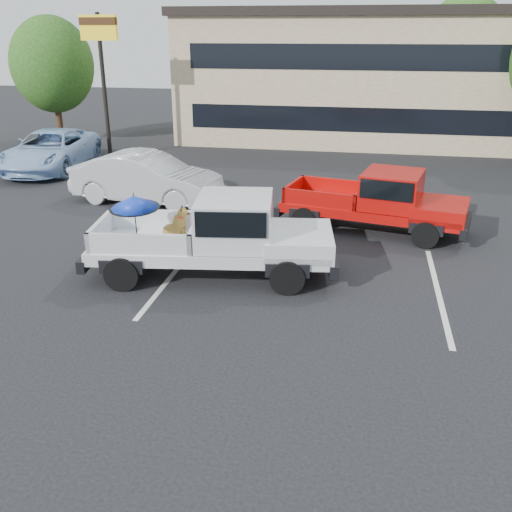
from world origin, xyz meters
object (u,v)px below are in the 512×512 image
object	(u,v)px
tree_back	(463,48)
silver_pickup	(224,232)
motel_sign	(100,47)
tree_left	(52,65)
silver_sedan	(147,178)
red_pickup	(385,199)
blue_suv	(51,150)

from	to	relation	value
tree_back	silver_pickup	distance (m)	23.55
motel_sign	tree_left	distance (m)	5.08
silver_pickup	tree_back	bearing A→B (deg)	62.77
motel_sign	tree_left	size ratio (longest dim) A/B	1.00
tree_left	silver_sedan	bearing A→B (deg)	-49.20
silver_pickup	silver_sedan	distance (m)	6.63
motel_sign	silver_pickup	world-z (taller)	motel_sign
motel_sign	tree_back	world-z (taller)	tree_back
motel_sign	tree_back	bearing A→B (deg)	32.01
red_pickup	blue_suv	size ratio (longest dim) A/B	0.99
silver_sedan	red_pickup	bearing A→B (deg)	-93.02
tree_back	silver_pickup	size ratio (longest dim) A/B	1.20
silver_sedan	motel_sign	bearing A→B (deg)	41.31
motel_sign	tree_back	xyz separation A→B (m)	(16.00, 10.00, -0.24)
red_pickup	blue_suv	bearing A→B (deg)	169.95
tree_left	silver_sedan	size ratio (longest dim) A/B	1.21
motel_sign	silver_pickup	size ratio (longest dim) A/B	1.02
silver_sedan	blue_suv	xyz separation A→B (m)	(-5.60, 3.89, -0.04)
tree_back	blue_suv	xyz separation A→B (m)	(-17.30, -12.73, -3.64)
motel_sign	silver_pickup	xyz separation A→B (m)	(8.21, -11.97, -3.60)
silver_sedan	blue_suv	bearing A→B (deg)	63.55
motel_sign	blue_suv	distance (m)	4.92
motel_sign	tree_back	size ratio (longest dim) A/B	0.84
tree_back	motel_sign	bearing A→B (deg)	-147.99
red_pickup	motel_sign	bearing A→B (deg)	157.84
motel_sign	red_pickup	bearing A→B (deg)	-34.40
silver_pickup	blue_suv	distance (m)	13.26
motel_sign	silver_sedan	distance (m)	8.77
motel_sign	silver_sedan	world-z (taller)	motel_sign
tree_left	red_pickup	size ratio (longest dim) A/B	1.09
silver_pickup	red_pickup	xyz separation A→B (m)	(3.66, 3.84, -0.11)
red_pickup	silver_sedan	bearing A→B (deg)	-179.07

